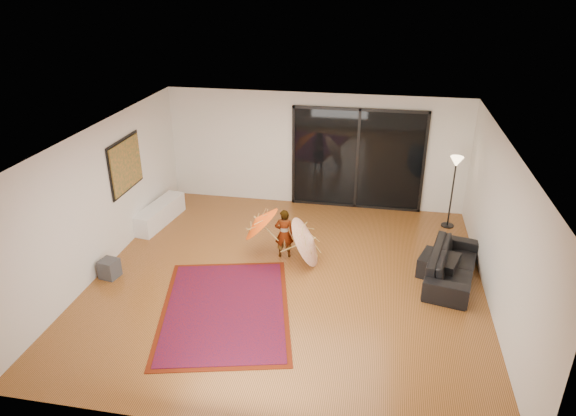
% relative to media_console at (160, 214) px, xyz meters
% --- Properties ---
extents(floor, '(7.00, 7.00, 0.00)m').
position_rel_media_console_xyz_m(floor, '(3.25, -1.79, -0.22)').
color(floor, '#A25B2C').
rests_on(floor, ground).
extents(ceiling, '(7.00, 7.00, 0.00)m').
position_rel_media_console_xyz_m(ceiling, '(3.25, -1.79, 2.48)').
color(ceiling, white).
rests_on(ceiling, wall_back).
extents(wall_back, '(7.00, 0.00, 7.00)m').
position_rel_media_console_xyz_m(wall_back, '(3.25, 1.71, 1.13)').
color(wall_back, silver).
rests_on(wall_back, floor).
extents(wall_front, '(7.00, 0.00, 7.00)m').
position_rel_media_console_xyz_m(wall_front, '(3.25, -5.29, 1.13)').
color(wall_front, silver).
rests_on(wall_front, floor).
extents(wall_left, '(0.00, 7.00, 7.00)m').
position_rel_media_console_xyz_m(wall_left, '(-0.25, -1.79, 1.13)').
color(wall_left, silver).
rests_on(wall_left, floor).
extents(wall_right, '(0.00, 7.00, 7.00)m').
position_rel_media_console_xyz_m(wall_right, '(6.75, -1.79, 1.13)').
color(wall_right, silver).
rests_on(wall_right, floor).
extents(sliding_door, '(3.06, 0.07, 2.40)m').
position_rel_media_console_xyz_m(sliding_door, '(4.25, 1.68, 0.98)').
color(sliding_door, black).
rests_on(sliding_door, wall_back).
extents(painting, '(0.04, 1.28, 1.08)m').
position_rel_media_console_xyz_m(painting, '(-0.21, -0.79, 1.43)').
color(painting, black).
rests_on(painting, wall_left).
extents(media_console, '(0.61, 1.65, 0.45)m').
position_rel_media_console_xyz_m(media_console, '(0.00, 0.00, 0.00)').
color(media_console, white).
rests_on(media_console, floor).
extents(speaker, '(0.36, 0.36, 0.35)m').
position_rel_media_console_xyz_m(speaker, '(0.00, -2.30, -0.05)').
color(speaker, '#424244').
rests_on(speaker, floor).
extents(persian_rug, '(2.73, 3.35, 0.02)m').
position_rel_media_console_xyz_m(persian_rug, '(2.39, -2.89, -0.21)').
color(persian_rug, '#521607').
rests_on(persian_rug, floor).
extents(sofa, '(1.18, 2.09, 0.57)m').
position_rel_media_console_xyz_m(sofa, '(6.20, -1.21, 0.06)').
color(sofa, black).
rests_on(sofa, floor).
extents(ottoman, '(0.84, 0.84, 0.38)m').
position_rel_media_console_xyz_m(ottoman, '(5.97, -1.10, -0.03)').
color(ottoman, black).
rests_on(ottoman, floor).
extents(floor_lamp, '(0.28, 0.28, 1.62)m').
position_rel_media_console_xyz_m(floor_lamp, '(6.35, 1.00, 1.06)').
color(floor_lamp, black).
rests_on(floor_lamp, floor).
extents(child, '(0.40, 0.30, 1.01)m').
position_rel_media_console_xyz_m(child, '(3.03, -0.96, 0.28)').
color(child, '#999999').
rests_on(child, floor).
extents(parasol_orange, '(0.73, 0.85, 0.88)m').
position_rel_media_console_xyz_m(parasol_orange, '(2.48, -1.01, 0.51)').
color(parasol_orange, '#FF520D').
rests_on(parasol_orange, child).
extents(parasol_white, '(0.66, 1.01, 1.00)m').
position_rel_media_console_xyz_m(parasol_white, '(3.63, -1.11, 0.28)').
color(parasol_white, white).
rests_on(parasol_white, floor).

